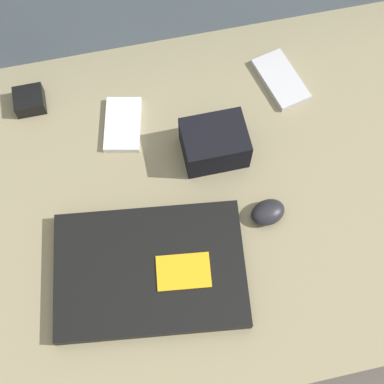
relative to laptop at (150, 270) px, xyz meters
name	(u,v)px	position (x,y,z in m)	size (l,w,h in m)	color
ground_plane	(192,219)	(0.10, 0.12, -0.14)	(8.00, 8.00, 0.00)	#4C4742
couch_seat	(192,208)	(0.10, 0.12, -0.08)	(1.18, 0.71, 0.12)	#847A5B
laptop	(150,270)	(0.00, 0.00, 0.00)	(0.35, 0.26, 0.03)	black
computer_mouse	(268,212)	(0.22, 0.06, 0.00)	(0.07, 0.06, 0.03)	black
phone_silver	(281,80)	(0.32, 0.33, -0.01)	(0.09, 0.14, 0.01)	#B7B7BC
phone_black	(123,124)	(0.00, 0.29, -0.01)	(0.09, 0.13, 0.01)	silver
camera_pouch	(214,143)	(0.16, 0.20, 0.02)	(0.12, 0.09, 0.07)	black
charger_brick	(30,101)	(-0.17, 0.38, 0.00)	(0.06, 0.06, 0.03)	black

